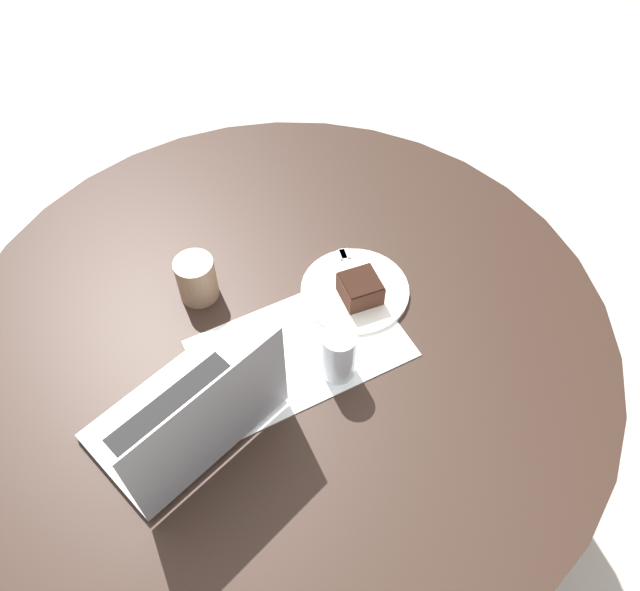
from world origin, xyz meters
The scene contains 9 objects.
ground_plane centered at (0.00, 0.00, 0.00)m, with size 12.00×12.00×0.00m, color #B7AD9E.
dining_table centered at (0.00, 0.00, 0.66)m, with size 1.36×1.36×0.75m.
paper_document centered at (-0.01, -0.07, 0.75)m, with size 0.45×0.32×0.00m.
plate centered at (0.17, -0.03, 0.76)m, with size 0.23×0.23×0.01m.
cake_slice centered at (0.16, -0.05, 0.79)m, with size 0.10×0.10×0.05m.
fork centered at (0.19, 0.01, 0.77)m, with size 0.08×0.17×0.00m.
coffee_glass centered at (-0.10, 0.17, 0.80)m, with size 0.08×0.08×0.10m.
water_glass centered at (0.02, -0.16, 0.81)m, with size 0.07×0.07×0.12m.
laptop centered at (-0.27, -0.10, 0.80)m, with size 0.35×0.27×0.25m.
Camera 1 is at (-0.40, -0.65, 1.80)m, focal length 35.00 mm.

